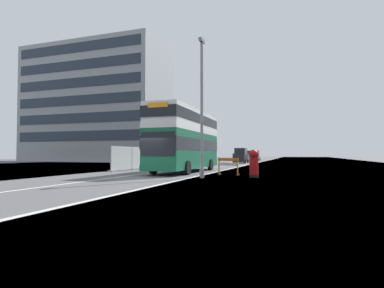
{
  "coord_description": "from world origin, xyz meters",
  "views": [
    {
      "loc": [
        9.27,
        -17.03,
        1.47
      ],
      "look_at": [
        1.91,
        4.56,
        2.2
      ],
      "focal_mm": 28.76,
      "sensor_mm": 36.0,
      "label": 1
    }
  ],
  "objects_px": {
    "car_oncoming_near": "(202,158)",
    "red_pillar_postbox": "(254,162)",
    "car_receding_mid": "(241,156)",
    "car_far_side": "(255,156)",
    "double_decker_bus": "(186,140)",
    "lamppost_foreground": "(202,112)",
    "car_receding_far": "(248,156)",
    "roadworks_barrier": "(228,164)"
  },
  "relations": [
    {
      "from": "car_oncoming_near",
      "to": "red_pillar_postbox",
      "type": "bearing_deg",
      "value": -65.03
    },
    {
      "from": "car_receding_mid",
      "to": "car_far_side",
      "type": "distance_m",
      "value": 18.64
    },
    {
      "from": "double_decker_bus",
      "to": "car_far_side",
      "type": "height_order",
      "value": "double_decker_bus"
    },
    {
      "from": "lamppost_foreground",
      "to": "car_oncoming_near",
      "type": "xyz_separation_m",
      "value": [
        -6.97,
        22.67,
        -3.1
      ]
    },
    {
      "from": "car_oncoming_near",
      "to": "car_receding_far",
      "type": "relative_size",
      "value": 0.96
    },
    {
      "from": "double_decker_bus",
      "to": "car_receding_mid",
      "type": "height_order",
      "value": "double_decker_bus"
    },
    {
      "from": "double_decker_bus",
      "to": "car_receding_mid",
      "type": "distance_m",
      "value": 25.34
    },
    {
      "from": "roadworks_barrier",
      "to": "car_far_side",
      "type": "distance_m",
      "value": 46.66
    },
    {
      "from": "red_pillar_postbox",
      "to": "roadworks_barrier",
      "type": "xyz_separation_m",
      "value": [
        -1.98,
        1.68,
        -0.22
      ]
    },
    {
      "from": "car_receding_far",
      "to": "car_far_side",
      "type": "distance_m",
      "value": 9.29
    },
    {
      "from": "lamppost_foreground",
      "to": "car_receding_far",
      "type": "relative_size",
      "value": 1.96
    },
    {
      "from": "car_oncoming_near",
      "to": "car_receding_mid",
      "type": "distance_m",
      "value": 9.13
    },
    {
      "from": "lamppost_foreground",
      "to": "car_far_side",
      "type": "distance_m",
      "value": 49.69
    },
    {
      "from": "roadworks_barrier",
      "to": "car_receding_mid",
      "type": "bearing_deg",
      "value": 98.02
    },
    {
      "from": "roadworks_barrier",
      "to": "car_oncoming_near",
      "type": "bearing_deg",
      "value": 112.03
    },
    {
      "from": "red_pillar_postbox",
      "to": "car_receding_far",
      "type": "height_order",
      "value": "car_receding_far"
    },
    {
      "from": "lamppost_foreground",
      "to": "red_pillar_postbox",
      "type": "distance_m",
      "value": 4.49
    },
    {
      "from": "lamppost_foreground",
      "to": "red_pillar_postbox",
      "type": "bearing_deg",
      "value": 24.24
    },
    {
      "from": "car_receding_mid",
      "to": "car_receding_far",
      "type": "height_order",
      "value": "car_receding_mid"
    },
    {
      "from": "car_receding_mid",
      "to": "car_receding_far",
      "type": "xyz_separation_m",
      "value": [
        -0.35,
        9.34,
        -0.13
      ]
    },
    {
      "from": "lamppost_foreground",
      "to": "car_far_side",
      "type": "bearing_deg",
      "value": 93.61
    },
    {
      "from": "lamppost_foreground",
      "to": "car_oncoming_near",
      "type": "relative_size",
      "value": 2.03
    },
    {
      "from": "lamppost_foreground",
      "to": "red_pillar_postbox",
      "type": "relative_size",
      "value": 4.92
    },
    {
      "from": "lamppost_foreground",
      "to": "car_far_side",
      "type": "relative_size",
      "value": 2.01
    },
    {
      "from": "lamppost_foreground",
      "to": "car_receding_mid",
      "type": "relative_size",
      "value": 1.92
    },
    {
      "from": "roadworks_barrier",
      "to": "double_decker_bus",
      "type": "bearing_deg",
      "value": 147.8
    },
    {
      "from": "roadworks_barrier",
      "to": "car_receding_far",
      "type": "xyz_separation_m",
      "value": [
        -4.28,
        37.19,
        0.24
      ]
    },
    {
      "from": "double_decker_bus",
      "to": "car_oncoming_near",
      "type": "height_order",
      "value": "double_decker_bus"
    },
    {
      "from": "lamppost_foreground",
      "to": "car_far_side",
      "type": "xyz_separation_m",
      "value": [
        -3.12,
        49.5,
        -3.01
      ]
    },
    {
      "from": "lamppost_foreground",
      "to": "double_decker_bus",
      "type": "bearing_deg",
      "value": 118.87
    },
    {
      "from": "car_receding_far",
      "to": "lamppost_foreground",
      "type": "bearing_deg",
      "value": -85.32
    },
    {
      "from": "car_receding_far",
      "to": "car_far_side",
      "type": "relative_size",
      "value": 1.03
    },
    {
      "from": "double_decker_bus",
      "to": "car_far_side",
      "type": "relative_size",
      "value": 2.63
    },
    {
      "from": "double_decker_bus",
      "to": "lamppost_foreground",
      "type": "distance_m",
      "value": 6.51
    },
    {
      "from": "car_far_side",
      "to": "red_pillar_postbox",
      "type": "bearing_deg",
      "value": -82.79
    },
    {
      "from": "double_decker_bus",
      "to": "red_pillar_postbox",
      "type": "height_order",
      "value": "double_decker_bus"
    },
    {
      "from": "lamppost_foreground",
      "to": "car_receding_far",
      "type": "bearing_deg",
      "value": 94.68
    },
    {
      "from": "double_decker_bus",
      "to": "roadworks_barrier",
      "type": "height_order",
      "value": "double_decker_bus"
    },
    {
      "from": "roadworks_barrier",
      "to": "car_far_side",
      "type": "height_order",
      "value": "car_far_side"
    },
    {
      "from": "car_receding_mid",
      "to": "car_far_side",
      "type": "xyz_separation_m",
      "value": [
        -0.19,
        18.64,
        -0.07
      ]
    },
    {
      "from": "roadworks_barrier",
      "to": "car_far_side",
      "type": "xyz_separation_m",
      "value": [
        -4.11,
        46.48,
        0.3
      ]
    },
    {
      "from": "double_decker_bus",
      "to": "car_receding_far",
      "type": "relative_size",
      "value": 2.56
    }
  ]
}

